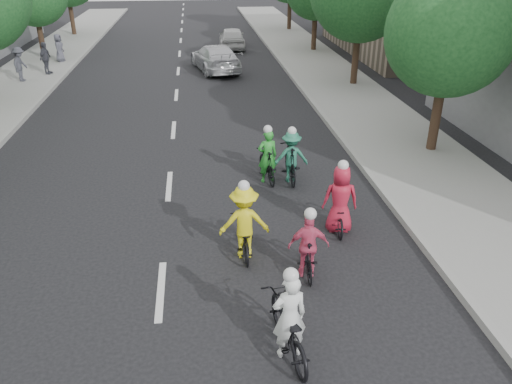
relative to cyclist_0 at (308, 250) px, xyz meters
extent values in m
plane|color=black|center=(-3.11, -0.23, -0.60)|extent=(120.00, 120.00, 0.00)
cube|color=#999993|center=(-9.16, 9.77, -0.51)|extent=(0.18, 80.00, 0.18)
cube|color=gray|center=(4.89, 9.77, -0.52)|extent=(4.00, 80.00, 0.15)
cube|color=#999993|center=(2.94, 9.77, -0.51)|extent=(0.18, 80.00, 0.18)
cylinder|color=black|center=(-11.31, 23.77, 0.54)|extent=(0.32, 0.32, 2.27)
cylinder|color=black|center=(-11.31, 32.77, 0.65)|extent=(0.32, 0.32, 2.48)
cylinder|color=black|center=(5.69, 6.37, 0.54)|extent=(0.32, 0.32, 2.27)
sphere|color=#17471E|center=(5.69, 6.37, 3.38)|extent=(4.00, 4.00, 4.00)
cylinder|color=black|center=(5.69, 15.37, 0.65)|extent=(0.32, 0.32, 2.48)
cylinder|color=black|center=(5.69, 24.37, 0.54)|extent=(0.32, 0.32, 2.27)
cylinder|color=black|center=(5.69, 33.37, 0.65)|extent=(0.32, 0.32, 2.48)
imported|color=black|center=(0.00, 0.05, -0.15)|extent=(0.53, 1.51, 0.89)
imported|color=#E65178|center=(0.00, -0.05, 0.14)|extent=(0.89, 0.43, 1.48)
sphere|color=silver|center=(0.00, -0.05, 0.91)|extent=(0.26, 0.26, 0.26)
imported|color=black|center=(1.16, 1.80, -0.18)|extent=(0.78, 1.66, 0.84)
imported|color=#BC1E36|center=(1.16, 1.70, 0.27)|extent=(0.92, 0.67, 1.74)
sphere|color=silver|center=(1.16, 1.70, 1.16)|extent=(0.26, 0.26, 0.26)
imported|color=black|center=(-1.26, 0.97, -0.18)|extent=(0.57, 1.60, 0.84)
imported|color=yellow|center=(-1.26, 0.87, 0.27)|extent=(1.13, 0.65, 1.74)
sphere|color=silver|center=(-1.26, 0.87, 1.16)|extent=(0.26, 0.26, 0.26)
imported|color=black|center=(0.51, 4.81, -0.04)|extent=(0.58, 1.87, 1.11)
imported|color=#28795D|center=(0.51, 4.71, 0.18)|extent=(1.02, 0.61, 1.56)
sphere|color=silver|center=(0.51, 4.71, 0.98)|extent=(0.26, 0.26, 0.26)
imported|color=black|center=(-0.82, -2.19, -0.08)|extent=(0.93, 2.03, 1.03)
imported|color=white|center=(-0.82, -2.29, 0.23)|extent=(0.65, 0.47, 1.64)
sphere|color=silver|center=(-0.82, -2.29, 1.07)|extent=(0.26, 0.26, 0.26)
imported|color=black|center=(-0.18, 4.85, -0.10)|extent=(0.68, 1.69, 0.99)
imported|color=green|center=(-0.18, 4.75, 0.21)|extent=(0.63, 0.46, 1.61)
sphere|color=silver|center=(-0.18, 4.75, 1.04)|extent=(0.26, 0.26, 0.26)
imported|color=silver|center=(-1.02, 19.59, 0.12)|extent=(2.99, 5.27, 1.44)
imported|color=silver|center=(0.44, 26.17, 0.11)|extent=(1.83, 4.23, 1.42)
imported|color=#444650|center=(-10.90, 17.84, 0.40)|extent=(0.78, 1.17, 1.69)
imported|color=#464852|center=(-10.02, 19.28, 0.39)|extent=(0.64, 1.05, 1.67)
imported|color=#4E4F5B|center=(-10.06, 22.52, 0.34)|extent=(0.61, 0.83, 1.58)
camera|label=1|loc=(-2.16, -8.70, 5.80)|focal=35.00mm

